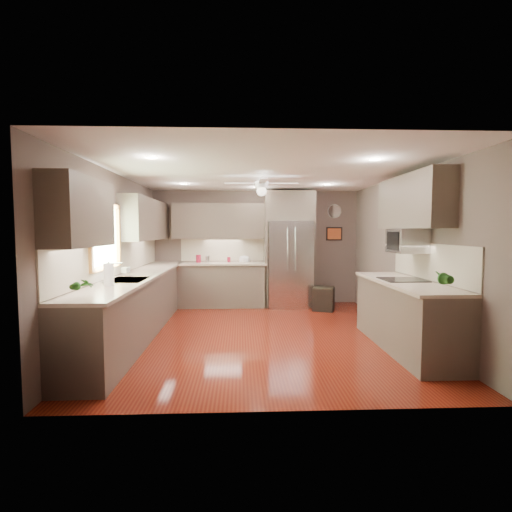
{
  "coord_description": "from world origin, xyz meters",
  "views": [
    {
      "loc": [
        -0.34,
        -5.72,
        1.63
      ],
      "look_at": [
        -0.08,
        0.6,
        1.19
      ],
      "focal_mm": 26.0,
      "sensor_mm": 36.0,
      "label": 1
    }
  ],
  "objects": [
    {
      "name": "canister_b",
      "position": [
        -1.05,
        2.23,
        1.01
      ],
      "size": [
        0.11,
        0.11,
        0.15
      ],
      "primitive_type": "cylinder",
      "rotation": [
        0.0,
        0.0,
        -0.22
      ],
      "color": "silver",
      "rests_on": "back_run"
    },
    {
      "name": "potted_plant_right",
      "position": [
        1.93,
        -1.69,
        1.09
      ],
      "size": [
        0.18,
        0.15,
        0.31
      ],
      "primitive_type": "imported",
      "rotation": [
        0.0,
        0.0,
        0.08
      ],
      "color": "#205919",
      "rests_on": "right_run"
    },
    {
      "name": "stool",
      "position": [
        1.35,
        1.68,
        0.24
      ],
      "size": [
        0.52,
        0.52,
        0.48
      ],
      "color": "black",
      "rests_on": "ground"
    },
    {
      "name": "wall_front",
      "position": [
        0.0,
        -2.5,
        1.25
      ],
      "size": [
        4.5,
        0.0,
        4.5
      ],
      "primitive_type": "plane",
      "rotation": [
        -1.57,
        0.0,
        0.0
      ],
      "color": "brown",
      "rests_on": "ground"
    },
    {
      "name": "soap_bottle",
      "position": [
        -2.06,
        -0.12,
        1.03
      ],
      "size": [
        0.1,
        0.1,
        0.19
      ],
      "primitive_type": "imported",
      "rotation": [
        0.0,
        0.0,
        -0.18
      ],
      "color": "white",
      "rests_on": "left_run"
    },
    {
      "name": "ceiling",
      "position": [
        0.0,
        0.0,
        2.5
      ],
      "size": [
        5.0,
        5.0,
        0.0
      ],
      "primitive_type": "plane",
      "rotation": [
        3.14,
        0.0,
        0.0
      ],
      "color": "white",
      "rests_on": "ground"
    },
    {
      "name": "window",
      "position": [
        -2.22,
        -0.5,
        1.55
      ],
      "size": [
        0.05,
        1.12,
        0.92
      ],
      "color": "#BFF2B2",
      "rests_on": "wall_left"
    },
    {
      "name": "right_run",
      "position": [
        1.93,
        -0.8,
        0.48
      ],
      "size": [
        0.7,
        2.2,
        1.45
      ],
      "color": "#4F473A",
      "rests_on": "ground"
    },
    {
      "name": "paper_towel",
      "position": [
        -1.97,
        -1.1,
        1.08
      ],
      "size": [
        0.12,
        0.12,
        0.31
      ],
      "color": "white",
      "rests_on": "left_run"
    },
    {
      "name": "left_run",
      "position": [
        -1.95,
        0.15,
        0.48
      ],
      "size": [
        0.65,
        4.7,
        1.45
      ],
      "color": "#4F473A",
      "rests_on": "ground"
    },
    {
      "name": "sink",
      "position": [
        -1.93,
        -0.5,
        0.91
      ],
      "size": [
        0.5,
        0.7,
        0.32
      ],
      "color": "silver",
      "rests_on": "left_run"
    },
    {
      "name": "framed_print",
      "position": [
        1.75,
        2.48,
        1.55
      ],
      "size": [
        0.36,
        0.03,
        0.3
      ],
      "color": "black",
      "rests_on": "wall_back"
    },
    {
      "name": "wall_left",
      "position": [
        -2.25,
        0.0,
        1.25
      ],
      "size": [
        0.0,
        5.0,
        5.0
      ],
      "primitive_type": "plane",
      "rotation": [
        1.57,
        0.0,
        1.57
      ],
      "color": "brown",
      "rests_on": "ground"
    },
    {
      "name": "bowl",
      "position": [
        -0.26,
        2.21,
        0.97
      ],
      "size": [
        0.24,
        0.24,
        0.06
      ],
      "primitive_type": "imported",
      "rotation": [
        0.0,
        0.0,
        0.07
      ],
      "color": "#B4AE87",
      "rests_on": "back_run"
    },
    {
      "name": "microwave",
      "position": [
        2.03,
        -0.55,
        1.48
      ],
      "size": [
        0.43,
        0.55,
        0.34
      ],
      "color": "silver",
      "rests_on": "wall_right"
    },
    {
      "name": "potted_plant_left",
      "position": [
        -1.93,
        -1.95,
        1.08
      ],
      "size": [
        0.17,
        0.14,
        0.28
      ],
      "primitive_type": "imported",
      "rotation": [
        0.0,
        0.0,
        -0.35
      ],
      "color": "#205919",
      "rests_on": "left_run"
    },
    {
      "name": "recessed_lights",
      "position": [
        -0.04,
        0.4,
        2.49
      ],
      "size": [
        2.84,
        3.14,
        0.01
      ],
      "color": "white",
      "rests_on": "ceiling"
    },
    {
      "name": "floor",
      "position": [
        0.0,
        0.0,
        0.0
      ],
      "size": [
        5.0,
        5.0,
        0.0
      ],
      "primitive_type": "plane",
      "color": "#55130B",
      "rests_on": "ground"
    },
    {
      "name": "uppers",
      "position": [
        -0.74,
        0.71,
        1.87
      ],
      "size": [
        4.5,
        4.7,
        0.95
      ],
      "color": "#4F473A",
      "rests_on": "wall_left"
    },
    {
      "name": "wall_clock",
      "position": [
        1.75,
        2.48,
        2.05
      ],
      "size": [
        0.3,
        0.03,
        0.3
      ],
      "color": "white",
      "rests_on": "wall_back"
    },
    {
      "name": "wall_back",
      "position": [
        0.0,
        2.5,
        1.25
      ],
      "size": [
        4.5,
        0.0,
        4.5
      ],
      "primitive_type": "plane",
      "rotation": [
        1.57,
        0.0,
        0.0
      ],
      "color": "brown",
      "rests_on": "ground"
    },
    {
      "name": "canister_d",
      "position": [
        -0.59,
        2.24,
        1.0
      ],
      "size": [
        0.09,
        0.09,
        0.11
      ],
      "primitive_type": "cylinder",
      "rotation": [
        0.0,
        0.0,
        -0.39
      ],
      "color": "maroon",
      "rests_on": "back_run"
    },
    {
      "name": "wall_right",
      "position": [
        2.25,
        0.0,
        1.25
      ],
      "size": [
        0.0,
        5.0,
        5.0
      ],
      "primitive_type": "plane",
      "rotation": [
        1.57,
        0.0,
        -1.57
      ],
      "color": "brown",
      "rests_on": "ground"
    },
    {
      "name": "back_run",
      "position": [
        -0.72,
        2.2,
        0.48
      ],
      "size": [
        1.85,
        0.65,
        1.45
      ],
      "color": "#4F473A",
      "rests_on": "ground"
    },
    {
      "name": "refrigerator",
      "position": [
        0.7,
        2.16,
        1.19
      ],
      "size": [
        1.06,
        0.75,
        2.45
      ],
      "color": "silver",
      "rests_on": "ground"
    },
    {
      "name": "ceiling_fan",
      "position": [
        -0.0,
        0.3,
        2.33
      ],
      "size": [
        1.18,
        1.18,
        0.32
      ],
      "color": "white",
      "rests_on": "ceiling"
    },
    {
      "name": "canister_a",
      "position": [
        -1.24,
        2.24,
        1.02
      ],
      "size": [
        0.13,
        0.13,
        0.17
      ],
      "primitive_type": "cylinder",
      "rotation": [
        0.0,
        0.0,
        0.21
      ],
      "color": "maroon",
      "rests_on": "back_run"
    }
  ]
}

